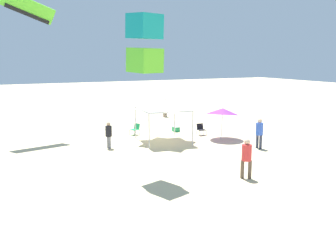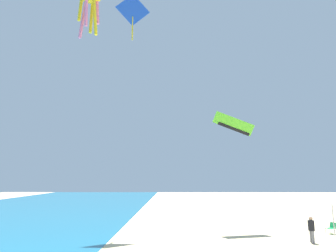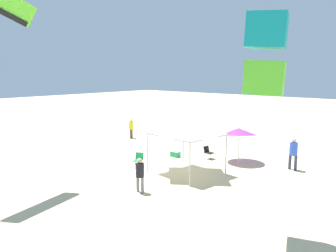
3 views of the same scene
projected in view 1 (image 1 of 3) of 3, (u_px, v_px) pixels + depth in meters
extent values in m
cube|color=beige|center=(150.00, 137.00, 26.73)|extent=(120.00, 120.00, 0.10)
cylinder|color=#B7B7BC|center=(193.00, 129.00, 23.59)|extent=(0.07, 0.07, 2.19)
cylinder|color=#B7B7BC|center=(175.00, 121.00, 26.66)|extent=(0.07, 0.07, 2.19)
cylinder|color=#B7B7BC|center=(149.00, 132.00, 22.65)|extent=(0.07, 0.07, 2.19)
cylinder|color=#B7B7BC|center=(136.00, 123.00, 25.72)|extent=(0.07, 0.07, 2.19)
cube|color=silver|center=(163.00, 109.00, 24.44)|extent=(3.69, 3.32, 0.10)
pyramid|color=silver|center=(163.00, 104.00, 24.39)|extent=(3.62, 3.26, 0.55)
cylinder|color=silver|center=(222.00, 124.00, 25.39)|extent=(0.25, 0.27, 2.15)
cone|color=purple|center=(223.00, 111.00, 25.37)|extent=(2.35, 2.33, 0.88)
cylinder|color=black|center=(129.00, 132.00, 26.93)|extent=(0.02, 0.02, 0.40)
cylinder|color=black|center=(135.00, 133.00, 26.63)|extent=(0.02, 0.02, 0.40)
cylinder|color=black|center=(134.00, 131.00, 27.34)|extent=(0.02, 0.02, 0.40)
cylinder|color=black|center=(139.00, 132.00, 27.04)|extent=(0.02, 0.02, 0.40)
cube|color=#198C4C|center=(134.00, 130.00, 26.95)|extent=(0.70, 0.70, 0.03)
cube|color=#198C4C|center=(137.00, 126.00, 27.14)|extent=(0.50, 0.35, 0.41)
cylinder|color=black|center=(200.00, 133.00, 26.57)|extent=(0.02, 0.02, 0.40)
cylinder|color=black|center=(206.00, 133.00, 26.75)|extent=(0.02, 0.02, 0.40)
cylinder|color=black|center=(197.00, 132.00, 27.05)|extent=(0.02, 0.02, 0.40)
cylinder|color=black|center=(203.00, 132.00, 27.23)|extent=(0.02, 0.02, 0.40)
cube|color=black|center=(202.00, 130.00, 26.86)|extent=(0.57, 0.57, 0.03)
cube|color=black|center=(200.00, 126.00, 27.09)|extent=(0.18, 0.50, 0.41)
cube|color=#1E8C4C|center=(176.00, 129.00, 28.28)|extent=(0.61, 0.41, 0.36)
cube|color=white|center=(176.00, 127.00, 28.24)|extent=(0.62, 0.42, 0.04)
cylinder|color=slate|center=(108.00, 142.00, 23.11)|extent=(0.15, 0.15, 0.76)
cylinder|color=slate|center=(110.00, 143.00, 22.86)|extent=(0.15, 0.15, 0.76)
cylinder|color=black|center=(109.00, 131.00, 22.86)|extent=(0.40, 0.40, 0.66)
sphere|color=tan|center=(108.00, 124.00, 22.77)|extent=(0.25, 0.25, 0.25)
cylinder|color=brown|center=(242.00, 169.00, 17.27)|extent=(0.17, 0.17, 0.87)
cylinder|color=brown|center=(250.00, 170.00, 17.21)|extent=(0.17, 0.17, 0.87)
cylinder|color=red|center=(247.00, 153.00, 17.09)|extent=(0.45, 0.45, 0.76)
sphere|color=beige|center=(247.00, 142.00, 17.00)|extent=(0.28, 0.28, 0.28)
cylinder|color=#33384C|center=(257.00, 141.00, 23.07)|extent=(0.17, 0.17, 0.87)
cylinder|color=#33384C|center=(261.00, 142.00, 22.76)|extent=(0.17, 0.17, 0.87)
cylinder|color=blue|center=(259.00, 129.00, 22.77)|extent=(0.45, 0.45, 0.75)
sphere|color=beige|center=(260.00, 121.00, 22.67)|extent=(0.28, 0.28, 0.28)
cylinder|color=brown|center=(166.00, 112.00, 35.40)|extent=(0.15, 0.15, 0.78)
cylinder|color=brown|center=(164.00, 113.00, 35.16)|extent=(0.15, 0.15, 0.78)
cylinder|color=yellow|center=(165.00, 105.00, 35.15)|extent=(0.41, 0.41, 0.68)
sphere|color=beige|center=(165.00, 100.00, 35.07)|extent=(0.25, 0.25, 0.25)
cube|color=#66D82D|center=(27.00, 7.00, 24.27)|extent=(0.86, 3.67, 2.21)
cube|color=black|center=(27.00, 14.00, 24.36)|extent=(0.44, 2.80, 1.24)
cube|color=teal|center=(145.00, 26.00, 16.53)|extent=(1.60, 1.57, 1.14)
cube|color=#66D82D|center=(145.00, 60.00, 16.81)|extent=(1.60, 1.57, 1.14)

